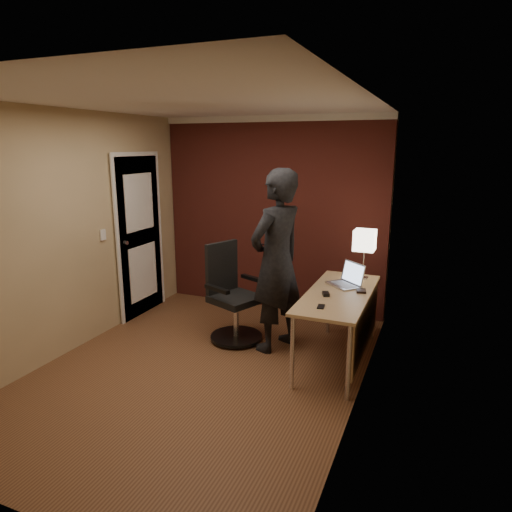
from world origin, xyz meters
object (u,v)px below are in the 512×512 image
object	(u,v)px
desk	(346,306)
laptop	(348,279)
mouse	(326,294)
wallet	(361,291)
desk_lamp	(365,241)
person	(276,261)
office_chair	(232,299)
phone	(321,307)

from	to	relation	value
desk	laptop	world-z (taller)	laptop
mouse	wallet	distance (m)	0.38
desk	desk_lamp	distance (m)	0.80
mouse	person	size ratio (longest dim) A/B	0.05
desk_lamp	office_chair	size ratio (longest dim) A/B	0.50
phone	person	distance (m)	0.86
desk	office_chair	world-z (taller)	office_chair
mouse	office_chair	size ratio (longest dim) A/B	0.09
phone	person	world-z (taller)	person
laptop	office_chair	size ratio (longest dim) A/B	0.39
laptop	office_chair	xyz separation A→B (m)	(-1.25, -0.18, -0.32)
desk	wallet	size ratio (longest dim) A/B	13.64
mouse	office_chair	world-z (taller)	office_chair
desk	laptop	xyz separation A→B (m)	(-0.04, 0.28, 0.19)
desk	laptop	size ratio (longest dim) A/B	3.58
phone	desk_lamp	bearing A→B (deg)	73.19
desk	person	xyz separation A→B (m)	(-0.75, 0.08, 0.36)
desk_lamp	person	distance (m)	0.97
desk	desk_lamp	world-z (taller)	desk_lamp
desk	wallet	xyz separation A→B (m)	(0.13, 0.10, 0.14)
wallet	office_chair	distance (m)	1.44
desk_lamp	mouse	bearing A→B (deg)	-107.71
desk_lamp	office_chair	bearing A→B (deg)	-160.48
phone	person	bearing A→B (deg)	131.99
desk_lamp	phone	xyz separation A→B (m)	(-0.19, -1.05, -0.41)
desk_lamp	wallet	xyz separation A→B (m)	(0.07, -0.48, -0.41)
laptop	office_chair	distance (m)	1.30
laptop	phone	size ratio (longest dim) A/B	3.64
office_chair	desk	bearing A→B (deg)	-4.52
desk	office_chair	xyz separation A→B (m)	(-1.29, 0.10, -0.13)
laptop	mouse	bearing A→B (deg)	-106.93
laptop	person	bearing A→B (deg)	-163.88
wallet	person	size ratio (longest dim) A/B	0.06
desk_lamp	laptop	bearing A→B (deg)	-108.81
mouse	person	xyz separation A→B (m)	(-0.58, 0.22, 0.21)
desk_lamp	mouse	size ratio (longest dim) A/B	5.35
phone	wallet	world-z (taller)	wallet
desk	phone	distance (m)	0.51
desk	desk_lamp	bearing A→B (deg)	84.10
desk_lamp	wallet	size ratio (longest dim) A/B	4.86
desk	phone	xyz separation A→B (m)	(-0.13, -0.47, 0.13)
office_chair	person	distance (m)	0.72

